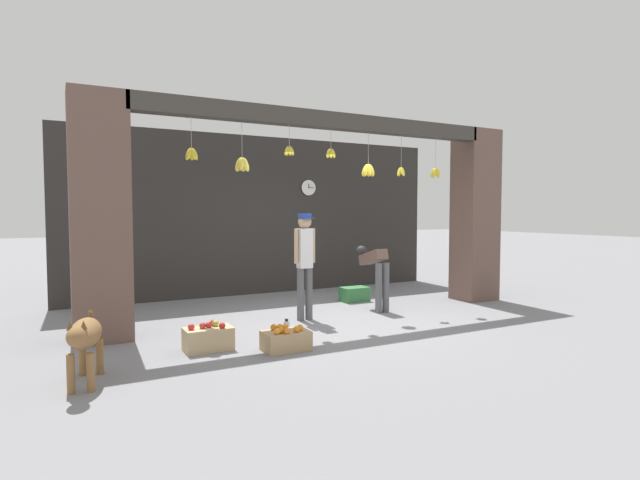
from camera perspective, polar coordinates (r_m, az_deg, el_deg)
ground_plane at (r=7.70m, az=1.47°, el=-9.05°), size 60.00×60.00×0.00m
shop_back_wall at (r=10.10m, az=-6.46°, el=2.81°), size 7.71×0.12×3.14m
shop_pillar_left at (r=6.87m, az=-23.84°, el=2.39°), size 0.70×0.60×3.14m
shop_pillar_right at (r=9.72m, az=17.29°, el=2.67°), size 0.70×0.60×3.14m
storefront_awning at (r=7.74m, az=1.02°, el=13.09°), size 5.81×0.29×0.95m
dog at (r=5.27m, az=-25.32°, el=-9.96°), size 0.42×0.99×0.68m
shopkeeper at (r=7.52m, az=-1.76°, el=-2.05°), size 0.34×0.26×1.61m
worker_stooping at (r=8.35m, az=6.29°, el=-3.24°), size 0.25×0.80×1.05m
fruit_crate_oranges at (r=6.03m, az=-3.93°, el=-11.29°), size 0.54×0.35×0.30m
fruit_crate_apples at (r=6.16m, az=-12.65°, el=-10.88°), size 0.56×0.32×0.34m
produce_box_green at (r=9.21m, az=3.96°, el=-6.20°), size 0.50×0.32×0.26m
water_bottle at (r=6.41m, az=-3.85°, el=-10.33°), size 0.08×0.08×0.29m
wall_clock at (r=10.44m, az=-1.33°, el=5.99°), size 0.34×0.03×0.34m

